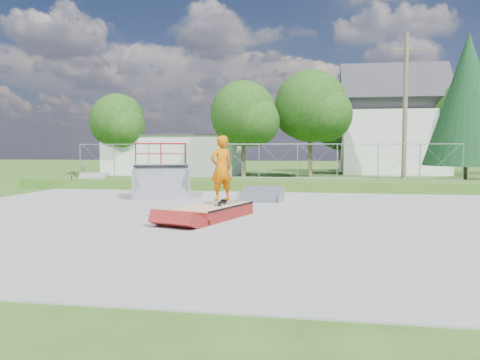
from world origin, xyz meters
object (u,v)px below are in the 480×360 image
Objects in this scene: quarter_pipe at (161,171)px; flat_bank_ramp at (262,195)px; grind_box at (213,212)px; skater at (221,171)px.

quarter_pipe is 1.32× the size of flat_bank_ramp.
grind_box is at bearing -75.55° from quarter_pipe.
quarter_pipe is 4.31m from flat_bank_ramp.
grind_box is 6.10m from quarter_pipe.
skater is (-0.69, -4.52, 1.17)m from flat_bank_ramp.
grind_box is at bearing -100.31° from flat_bank_ramp.
quarter_pipe reaches higher than grind_box.
flat_bank_ramp is 4.72m from skater.
grind_box is 1.71× the size of flat_bank_ramp.
grind_box is 1.26m from skater.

